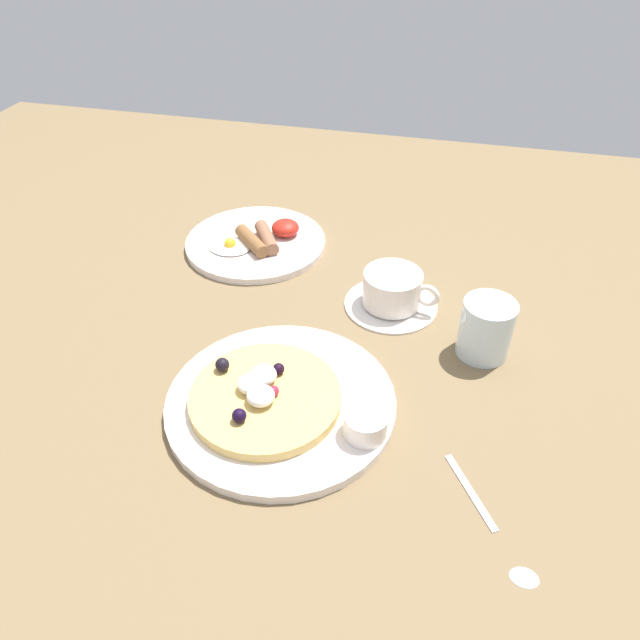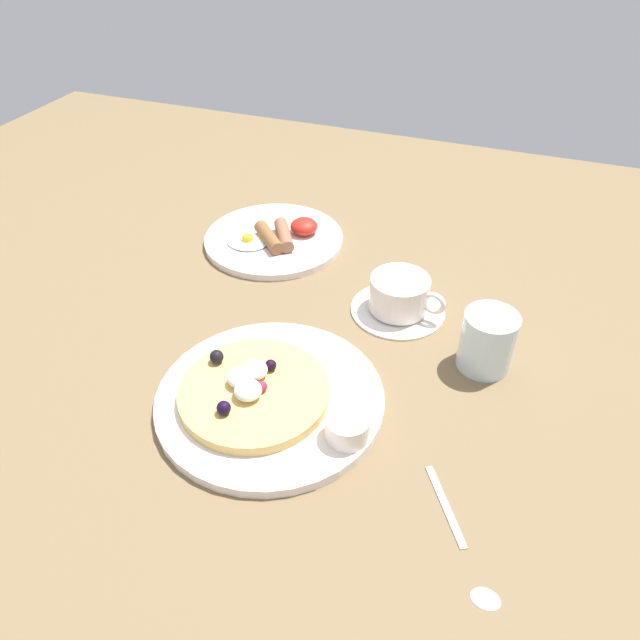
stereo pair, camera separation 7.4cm
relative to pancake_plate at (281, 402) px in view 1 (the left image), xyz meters
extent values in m
cube|color=brown|center=(-0.01, 0.16, -0.02)|extent=(2.02, 1.51, 0.03)
cylinder|color=white|center=(0.00, 0.00, 0.00)|extent=(0.29, 0.29, 0.01)
cylinder|color=tan|center=(-0.02, -0.01, 0.01)|extent=(0.19, 0.19, 0.01)
sphere|color=#C52741|center=(-0.03, 0.00, 0.03)|extent=(0.02, 0.02, 0.02)
sphere|color=black|center=(-0.01, 0.03, 0.03)|extent=(0.01, 0.01, 0.01)
sphere|color=black|center=(-0.03, -0.06, 0.03)|extent=(0.02, 0.02, 0.02)
sphere|color=red|center=(0.00, -0.01, 0.03)|extent=(0.01, 0.01, 0.01)
sphere|color=navy|center=(-0.02, -0.01, 0.03)|extent=(0.01, 0.01, 0.01)
sphere|color=black|center=(-0.08, 0.02, 0.03)|extent=(0.02, 0.02, 0.02)
ellipsoid|color=white|center=(-0.02, -0.02, 0.03)|extent=(0.03, 0.03, 0.02)
ellipsoid|color=white|center=(-0.02, 0.01, 0.03)|extent=(0.03, 0.03, 0.02)
ellipsoid|color=white|center=(-0.03, -0.01, 0.03)|extent=(0.03, 0.03, 0.02)
cylinder|color=white|center=(0.11, -0.03, 0.02)|extent=(0.05, 0.05, 0.03)
cylinder|color=#551A0C|center=(0.11, -0.03, 0.03)|extent=(0.04, 0.04, 0.00)
cylinder|color=white|center=(-0.15, 0.35, 0.00)|extent=(0.24, 0.24, 0.01)
cylinder|color=#8A5A41|center=(-0.13, 0.35, 0.02)|extent=(0.06, 0.08, 0.02)
cylinder|color=brown|center=(-0.15, 0.33, 0.02)|extent=(0.08, 0.08, 0.02)
ellipsoid|color=white|center=(-0.18, 0.32, 0.01)|extent=(0.07, 0.06, 0.01)
sphere|color=yellow|center=(-0.18, 0.32, 0.01)|extent=(0.02, 0.02, 0.02)
ellipsoid|color=#B12217|center=(-0.11, 0.38, 0.02)|extent=(0.05, 0.05, 0.03)
cylinder|color=white|center=(0.10, 0.24, 0.00)|extent=(0.14, 0.14, 0.01)
cylinder|color=white|center=(0.10, 0.24, 0.03)|extent=(0.09, 0.09, 0.05)
torus|color=white|center=(0.16, 0.23, 0.03)|extent=(0.04, 0.01, 0.04)
cylinder|color=brown|center=(0.10, 0.24, 0.04)|extent=(0.07, 0.07, 0.00)
cube|color=silver|center=(0.24, -0.07, -0.01)|extent=(0.06, 0.09, 0.00)
ellipsoid|color=silver|center=(0.29, -0.16, 0.00)|extent=(0.03, 0.02, 0.01)
cylinder|color=silver|center=(0.24, 0.16, 0.03)|extent=(0.07, 0.07, 0.08)
camera|label=1|loc=(0.17, -0.48, 0.54)|focal=33.34mm
camera|label=2|loc=(0.24, -0.46, 0.54)|focal=33.34mm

